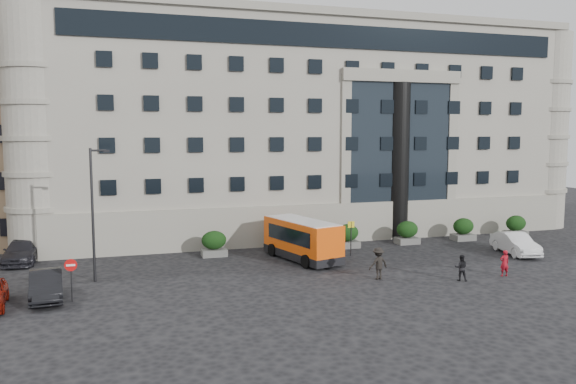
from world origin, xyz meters
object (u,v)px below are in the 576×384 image
pedestrian_c (378,263)px  parked_car_c (22,251)px  hedge_c (347,236)px  hedge_b (283,239)px  red_truck (100,218)px  parked_car_b (46,285)px  bus_stop_sign (351,232)px  pedestrian_b (461,268)px  hedge_a (214,243)px  no_entry_sign (71,271)px  parked_car_d (30,241)px  pedestrian_a (504,263)px  hedge_d (407,232)px  white_taxi (515,244)px  hedge_e (463,229)px  hedge_f (516,226)px  minibus (302,238)px  street_lamp (94,209)px

pedestrian_c → parked_car_c: bearing=-37.4°
hedge_c → hedge_b: bearing=180.0°
red_truck → parked_car_b: red_truck is taller
bus_stop_sign → red_truck: (-17.60, 13.43, -0.14)m
parked_car_b → pedestrian_b: 23.71m
hedge_a → hedge_c: (10.40, 0.00, 0.00)m
hedge_c → parked_car_c: bearing=175.2°
hedge_b → no_entry_sign: bearing=-148.1°
hedge_b → hedge_c: 5.20m
parked_car_d → pedestrian_a: 33.80m
hedge_c → hedge_d: (5.20, 0.00, 0.00)m
hedge_c → white_taxi: bearing=-28.0°
no_entry_sign → parked_car_b: 1.90m
pedestrian_b → hedge_e: bearing=-95.8°
bus_stop_sign → white_taxi: (11.79, -2.98, -0.94)m
hedge_f → white_taxi: hedge_f is taller
hedge_b → hedge_e: size_ratio=1.00×
hedge_a → red_truck: 13.38m
hedge_c → parked_car_d: (-23.40, 5.86, -0.16)m
bus_stop_sign → pedestrian_a: bus_stop_sign is taller
bus_stop_sign → parked_car_c: 23.02m
minibus → white_taxi: (15.57, -2.79, -0.76)m
hedge_d → pedestrian_b: size_ratio=1.15×
bus_stop_sign → no_entry_sign: size_ratio=1.09×
hedge_d → hedge_f: 10.40m
hedge_c → bus_stop_sign: bus_stop_sign is taller
no_entry_sign → pedestrian_b: size_ratio=1.46×
white_taxi → pedestrian_a: bearing=-123.4°
hedge_c → bus_stop_sign: size_ratio=0.73×
street_lamp → parked_car_d: (-5.06, 10.66, -3.60)m
parked_car_b → pedestrian_c: bearing=-10.3°
hedge_d → hedge_a: bearing=180.0°
hedge_d → hedge_c: bearing=180.0°
parked_car_b → parked_car_c: bearing=99.2°
parked_car_c → pedestrian_b: 29.20m
street_lamp → no_entry_sign: bearing=-104.7°
hedge_f → pedestrian_a: hedge_f is taller
hedge_f → red_truck: (-34.10, 10.63, 0.67)m
no_entry_sign → parked_car_d: bearing=105.2°
no_entry_sign → hedge_c: bearing=24.5°
street_lamp → pedestrian_a: (24.29, -6.10, -3.55)m
no_entry_sign → pedestrian_a: 25.45m
minibus → hedge_f: bearing=-7.3°
pedestrian_b → pedestrian_c: bearing=8.3°
hedge_c → hedge_a: bearing=180.0°
hedge_f → pedestrian_a: 14.56m
red_truck → minibus: bearing=-58.4°
street_lamp → pedestrian_b: bearing=-16.5°
parked_car_b → hedge_c: bearing=14.9°
hedge_b → parked_car_c: bearing=173.8°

